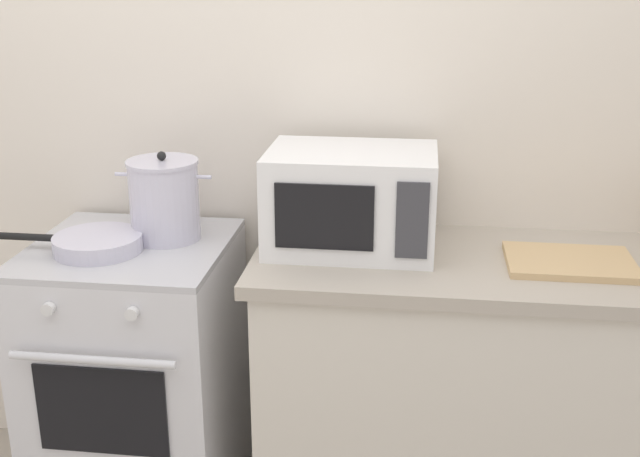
{
  "coord_description": "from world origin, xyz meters",
  "views": [
    {
      "loc": [
        0.53,
        -1.59,
        1.76
      ],
      "look_at": [
        0.25,
        0.6,
        1.0
      ],
      "focal_mm": 44.43,
      "sensor_mm": 36.0,
      "label": 1
    }
  ],
  "objects": [
    {
      "name": "lower_cabinet_right",
      "position": [
        0.9,
        0.62,
        0.44
      ],
      "size": [
        1.64,
        0.56,
        0.88
      ],
      "primitive_type": "cube",
      "color": "beige",
      "rests_on": "ground_plane"
    },
    {
      "name": "cutting_board",
      "position": [
        0.97,
        0.6,
        0.93
      ],
      "size": [
        0.36,
        0.26,
        0.02
      ],
      "primitive_type": "cube",
      "color": "tan",
      "rests_on": "countertop_right"
    },
    {
      "name": "countertop_right",
      "position": [
        0.9,
        0.62,
        0.9
      ],
      "size": [
        1.7,
        0.6,
        0.04
      ],
      "primitive_type": "cube",
      "color": "#ADA393",
      "rests_on": "lower_cabinet_right"
    },
    {
      "name": "stove",
      "position": [
        -0.35,
        0.6,
        0.46
      ],
      "size": [
        0.6,
        0.64,
        0.92
      ],
      "color": "silver",
      "rests_on": "ground_plane"
    },
    {
      "name": "stock_pot",
      "position": [
        -0.25,
        0.68,
        1.05
      ],
      "size": [
        0.3,
        0.22,
        0.28
      ],
      "color": "silver",
      "rests_on": "stove"
    },
    {
      "name": "frying_pan",
      "position": [
        -0.43,
        0.54,
        0.95
      ],
      "size": [
        0.47,
        0.27,
        0.05
      ],
      "color": "silver",
      "rests_on": "stove"
    },
    {
      "name": "microwave",
      "position": [
        0.33,
        0.68,
        1.07
      ],
      "size": [
        0.5,
        0.37,
        0.3
      ],
      "color": "white",
      "rests_on": "countertop_right"
    },
    {
      "name": "back_wall",
      "position": [
        0.3,
        0.97,
        1.25
      ],
      "size": [
        4.4,
        0.1,
        2.5
      ],
      "primitive_type": "cube",
      "color": "silver",
      "rests_on": "ground_plane"
    }
  ]
}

